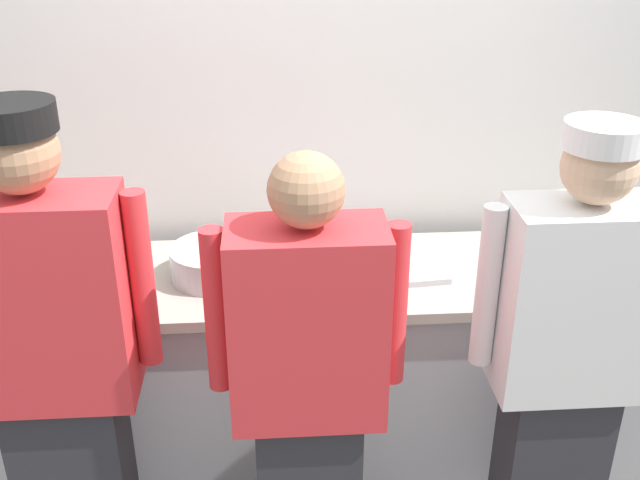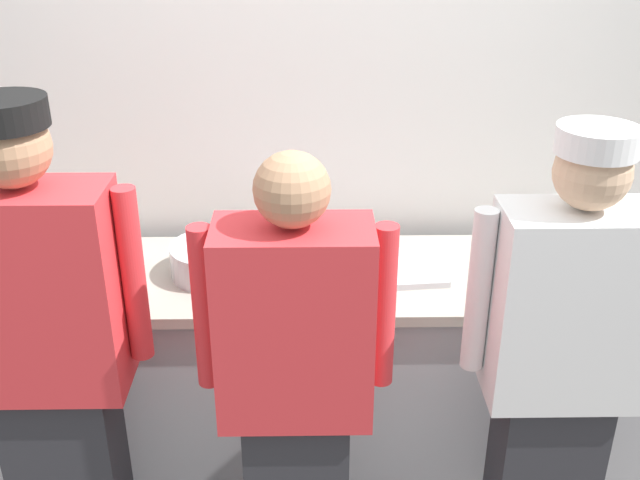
# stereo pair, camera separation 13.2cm
# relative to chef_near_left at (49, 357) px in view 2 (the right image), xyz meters

# --- Properties ---
(wall_back) EXTENTS (4.39, 0.10, 2.94)m
(wall_back) POSITION_rel_chef_near_left_xyz_m (0.78, 1.04, 0.56)
(wall_back) COLOR silver
(wall_back) RESTS_ON ground
(prep_counter) EXTENTS (2.80, 0.65, 0.88)m
(prep_counter) POSITION_rel_chef_near_left_xyz_m (0.78, 0.59, -0.47)
(prep_counter) COLOR #B2B2B7
(prep_counter) RESTS_ON ground
(chef_near_left) EXTENTS (0.62, 0.24, 1.71)m
(chef_near_left) POSITION_rel_chef_near_left_xyz_m (0.00, 0.00, 0.00)
(chef_near_left) COLOR #2D2D33
(chef_near_left) RESTS_ON ground
(chef_center) EXTENTS (0.59, 0.24, 1.58)m
(chef_center) POSITION_rel_chef_near_left_xyz_m (0.74, -0.07, -0.08)
(chef_center) COLOR #2D2D33
(chef_center) RESTS_ON ground
(chef_far_right) EXTENTS (0.59, 0.24, 1.63)m
(chef_far_right) POSITION_rel_chef_near_left_xyz_m (1.55, -0.01, -0.05)
(chef_far_right) COLOR #2D2D33
(chef_far_right) RESTS_ON ground
(plate_stack_front) EXTENTS (0.20, 0.20, 0.07)m
(plate_stack_front) POSITION_rel_chef_near_left_xyz_m (0.71, 0.66, 0.00)
(plate_stack_front) COLOR white
(plate_stack_front) RESTS_ON prep_counter
(plate_stack_rear) EXTENTS (0.22, 0.22, 0.08)m
(plate_stack_rear) POSITION_rel_chef_near_left_xyz_m (1.78, 0.48, 0.01)
(plate_stack_rear) COLOR white
(plate_stack_rear) RESTS_ON prep_counter
(mixing_bowl_steel) EXTENTS (0.33, 0.33, 0.12)m
(mixing_bowl_steel) POSITION_rel_chef_near_left_xyz_m (0.44, 0.59, 0.03)
(mixing_bowl_steel) COLOR #B7BABF
(mixing_bowl_steel) RESTS_ON prep_counter
(sheet_tray) EXTENTS (0.47, 0.34, 0.02)m
(sheet_tray) POSITION_rel_chef_near_left_xyz_m (1.06, 0.59, -0.02)
(sheet_tray) COLOR #B7BABF
(sheet_tray) RESTS_ON prep_counter
(squeeze_bottle_primary) EXTENTS (0.05, 0.05, 0.19)m
(squeeze_bottle_primary) POSITION_rel_chef_near_left_xyz_m (-0.08, 0.66, 0.06)
(squeeze_bottle_primary) COLOR #E5E066
(squeeze_bottle_primary) RESTS_ON prep_counter
(ramekin_green_sauce) EXTENTS (0.08, 0.08, 0.05)m
(ramekin_green_sauce) POSITION_rel_chef_near_left_xyz_m (-0.32, 0.60, -0.01)
(ramekin_green_sauce) COLOR white
(ramekin_green_sauce) RESTS_ON prep_counter
(ramekin_yellow_sauce) EXTENTS (0.08, 0.08, 0.04)m
(ramekin_yellow_sauce) POSITION_rel_chef_near_left_xyz_m (0.15, 0.43, -0.01)
(ramekin_yellow_sauce) COLOR white
(ramekin_yellow_sauce) RESTS_ON prep_counter
(ramekin_red_sauce) EXTENTS (0.09, 0.09, 0.05)m
(ramekin_red_sauce) POSITION_rel_chef_near_left_xyz_m (-0.01, 0.44, -0.01)
(ramekin_red_sauce) COLOR white
(ramekin_red_sauce) RESTS_ON prep_counter
(ramekin_orange_sauce) EXTENTS (0.09, 0.09, 0.04)m
(ramekin_orange_sauce) POSITION_rel_chef_near_left_xyz_m (1.71, 0.75, -0.01)
(ramekin_orange_sauce) COLOR white
(ramekin_orange_sauce) RESTS_ON prep_counter
(deli_cup) EXTENTS (0.09, 0.09, 0.10)m
(deli_cup) POSITION_rel_chef_near_left_xyz_m (0.01, 0.77, 0.02)
(deli_cup) COLOR white
(deli_cup) RESTS_ON prep_counter
(chefs_knife) EXTENTS (0.27, 0.03, 0.02)m
(chefs_knife) POSITION_rel_chef_near_left_xyz_m (1.89, 0.70, -0.03)
(chefs_knife) COLOR #B7BABF
(chefs_knife) RESTS_ON prep_counter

